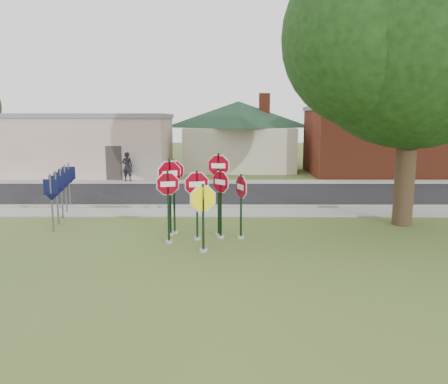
{
  "coord_description": "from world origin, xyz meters",
  "views": [
    {
      "loc": [
        0.96,
        -12.22,
        3.86
      ],
      "look_at": [
        0.93,
        2.0,
        1.47
      ],
      "focal_mm": 35.0,
      "sensor_mm": 36.0,
      "label": 1
    }
  ],
  "objects_px": {
    "stop_sign_center": "(197,196)",
    "stop_sign_left": "(168,198)",
    "pedestrian": "(127,166)",
    "oak_tree": "(415,31)",
    "stop_sign_yellow": "(203,210)"
  },
  "relations": [
    {
      "from": "stop_sign_center",
      "to": "stop_sign_left",
      "type": "height_order",
      "value": "stop_sign_left"
    },
    {
      "from": "oak_tree",
      "to": "pedestrian",
      "type": "bearing_deg",
      "value": 138.62
    },
    {
      "from": "stop_sign_left",
      "to": "pedestrian",
      "type": "distance_m",
      "value": 14.16
    },
    {
      "from": "oak_tree",
      "to": "stop_sign_yellow",
      "type": "bearing_deg",
      "value": -154.95
    },
    {
      "from": "pedestrian",
      "to": "stop_sign_center",
      "type": "bearing_deg",
      "value": 119.93
    },
    {
      "from": "stop_sign_yellow",
      "to": "stop_sign_center",
      "type": "bearing_deg",
      "value": 101.27
    },
    {
      "from": "oak_tree",
      "to": "stop_sign_left",
      "type": "bearing_deg",
      "value": -163.71
    },
    {
      "from": "stop_sign_left",
      "to": "pedestrian",
      "type": "relative_size",
      "value": 1.32
    },
    {
      "from": "stop_sign_left",
      "to": "oak_tree",
      "type": "height_order",
      "value": "oak_tree"
    },
    {
      "from": "stop_sign_center",
      "to": "stop_sign_left",
      "type": "bearing_deg",
      "value": -156.6
    },
    {
      "from": "stop_sign_center",
      "to": "oak_tree",
      "type": "distance_m",
      "value": 9.41
    },
    {
      "from": "stop_sign_left",
      "to": "oak_tree",
      "type": "bearing_deg",
      "value": 16.29
    },
    {
      "from": "stop_sign_left",
      "to": "oak_tree",
      "type": "xyz_separation_m",
      "value": [
        8.3,
        2.43,
        5.41
      ]
    },
    {
      "from": "stop_sign_yellow",
      "to": "pedestrian",
      "type": "height_order",
      "value": "stop_sign_yellow"
    },
    {
      "from": "stop_sign_center",
      "to": "stop_sign_yellow",
      "type": "height_order",
      "value": "stop_sign_center"
    }
  ]
}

